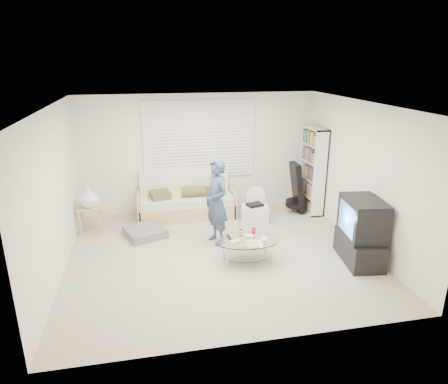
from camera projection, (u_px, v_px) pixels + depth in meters
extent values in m
plane|color=tan|center=(220.00, 254.00, 6.79)|extent=(5.00, 5.00, 0.00)
cube|color=white|center=(199.00, 153.00, 8.48)|extent=(5.00, 0.02, 2.50)
cube|color=white|center=(259.00, 246.00, 4.30)|extent=(5.00, 0.02, 2.50)
cube|color=white|center=(54.00, 195.00, 5.92)|extent=(0.02, 4.50, 2.50)
cube|color=white|center=(362.00, 176.00, 6.86)|extent=(0.02, 4.50, 2.50)
cube|color=white|center=(219.00, 105.00, 5.99)|extent=(5.00, 4.50, 0.02)
cube|color=white|center=(199.00, 140.00, 8.35)|extent=(2.32, 0.06, 1.62)
cube|color=black|center=(199.00, 140.00, 8.34)|extent=(2.20, 0.01, 1.50)
cube|color=silver|center=(200.00, 140.00, 8.32)|extent=(2.16, 0.04, 1.50)
cube|color=silver|center=(199.00, 140.00, 8.34)|extent=(2.32, 0.08, 1.62)
cube|color=tan|center=(187.00, 209.00, 8.37)|extent=(1.95, 0.78, 0.31)
cube|color=beige|center=(186.00, 199.00, 8.28)|extent=(1.87, 0.72, 0.16)
cube|color=beige|center=(184.00, 181.00, 8.49)|extent=(1.87, 0.22, 0.60)
cube|color=tan|center=(139.00, 208.00, 8.15)|extent=(0.06, 0.78, 0.55)
cube|color=tan|center=(232.00, 201.00, 8.52)|extent=(0.06, 0.78, 0.55)
cube|color=#4C5125|center=(160.00, 195.00, 8.10)|extent=(0.46, 0.46, 0.14)
cylinder|color=#4C5125|center=(194.00, 191.00, 8.19)|extent=(0.49, 0.21, 0.21)
cube|color=#4C3826|center=(214.00, 191.00, 8.34)|extent=(0.41, 0.41, 0.12)
cube|color=slate|center=(145.00, 232.00, 7.49)|extent=(0.87, 0.87, 0.15)
cube|color=tan|center=(90.00, 207.00, 7.52)|extent=(0.45, 0.36, 0.04)
cube|color=tan|center=(80.00, 223.00, 7.44)|extent=(0.04, 0.04, 0.49)
cube|color=tan|center=(101.00, 222.00, 7.51)|extent=(0.04, 0.04, 0.49)
cube|color=tan|center=(82.00, 218.00, 7.69)|extent=(0.04, 0.04, 0.49)
cube|color=tan|center=(102.00, 217.00, 7.76)|extent=(0.04, 0.04, 0.49)
imported|color=white|center=(89.00, 197.00, 7.45)|extent=(0.36, 0.36, 0.38)
cube|color=white|center=(313.00, 170.00, 8.45)|extent=(0.29, 0.77, 1.83)
cube|color=black|center=(297.00, 187.00, 8.47)|extent=(0.29, 0.39, 1.08)
cylinder|color=black|center=(294.00, 203.00, 8.58)|extent=(0.39, 0.40, 0.16)
cylinder|color=white|center=(255.00, 215.00, 8.44)|extent=(0.27, 0.27, 0.03)
cylinder|color=white|center=(255.00, 208.00, 8.38)|extent=(0.04, 0.04, 0.34)
cylinder|color=white|center=(255.00, 195.00, 8.29)|extent=(0.41, 0.28, 0.40)
cylinder|color=white|center=(255.00, 195.00, 8.29)|extent=(0.12, 0.10, 0.10)
cube|color=white|center=(255.00, 213.00, 8.13)|extent=(0.61, 0.47, 0.33)
cube|color=black|center=(255.00, 205.00, 8.07)|extent=(0.35, 0.29, 0.05)
cube|color=black|center=(359.00, 249.00, 6.51)|extent=(0.65, 1.05, 0.44)
cube|color=black|center=(363.00, 218.00, 6.34)|extent=(0.65, 0.89, 0.63)
cube|color=#59AFFF|center=(347.00, 219.00, 6.32)|extent=(0.10, 0.63, 0.48)
ellipsoid|color=silver|center=(247.00, 240.00, 6.43)|extent=(1.09, 0.73, 0.02)
ellipsoid|color=silver|center=(247.00, 255.00, 6.52)|extent=(0.83, 0.56, 0.01)
cylinder|color=silver|center=(227.00, 259.00, 6.25)|extent=(0.03, 0.03, 0.36)
cylinder|color=silver|center=(272.00, 256.00, 6.35)|extent=(0.03, 0.03, 0.36)
cylinder|color=silver|center=(223.00, 247.00, 6.65)|extent=(0.03, 0.03, 0.36)
cylinder|color=silver|center=(266.00, 244.00, 6.74)|extent=(0.03, 0.03, 0.36)
cube|color=white|center=(235.00, 242.00, 6.32)|extent=(0.16, 0.12, 0.04)
cube|color=white|center=(249.00, 236.00, 6.52)|extent=(0.17, 0.16, 0.04)
cube|color=white|center=(264.00, 239.00, 6.42)|extent=(0.16, 0.17, 0.04)
cylinder|color=silver|center=(241.00, 233.00, 6.56)|extent=(0.06, 0.06, 0.11)
cylinder|color=red|center=(254.00, 231.00, 6.61)|extent=(0.06, 0.06, 0.12)
cube|color=black|center=(229.00, 237.00, 6.50)|extent=(0.06, 0.17, 0.02)
cube|color=white|center=(256.00, 244.00, 6.28)|extent=(0.28, 0.33, 0.01)
cube|color=#DEAB5E|center=(253.00, 244.00, 6.25)|extent=(0.20, 0.26, 0.01)
imported|color=#2F4E65|center=(216.00, 202.00, 7.00)|extent=(0.54, 0.66, 1.55)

